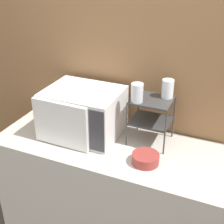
% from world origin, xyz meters
% --- Properties ---
extents(wall_back, '(8.00, 0.06, 2.60)m').
position_xyz_m(wall_back, '(0.00, 0.65, 1.30)').
color(wall_back, olive).
rests_on(wall_back, ground_plane).
extents(counter, '(1.99, 0.61, 0.92)m').
position_xyz_m(counter, '(0.00, 0.31, 0.46)').
color(counter, '#B7B2A8').
rests_on(counter, ground_plane).
extents(microwave, '(0.50, 0.43, 0.33)m').
position_xyz_m(microwave, '(-0.45, 0.36, 1.08)').
color(microwave, silver).
rests_on(microwave, counter).
extents(dish_rack, '(0.26, 0.24, 0.31)m').
position_xyz_m(dish_rack, '(0.01, 0.45, 1.14)').
color(dish_rack, '#333333').
rests_on(dish_rack, counter).
extents(glass_front_left, '(0.08, 0.08, 0.12)m').
position_xyz_m(glass_front_left, '(-0.07, 0.38, 1.29)').
color(glass_front_left, silver).
rests_on(glass_front_left, dish_rack).
extents(glass_back_right, '(0.08, 0.08, 0.12)m').
position_xyz_m(glass_back_right, '(0.09, 0.52, 1.29)').
color(glass_back_right, silver).
rests_on(glass_back_right, dish_rack).
extents(bowl, '(0.17, 0.17, 0.06)m').
position_xyz_m(bowl, '(0.06, 0.20, 0.95)').
color(bowl, maroon).
rests_on(bowl, counter).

